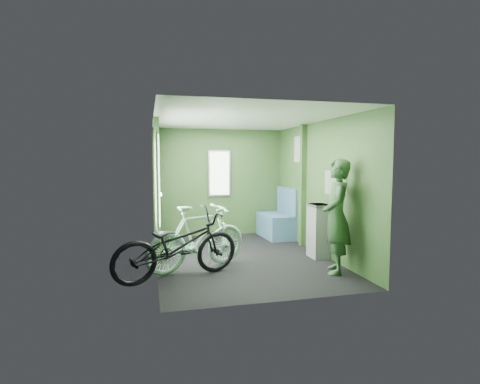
% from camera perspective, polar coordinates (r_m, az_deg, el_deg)
% --- Properties ---
extents(room, '(4.00, 4.02, 2.31)m').
position_cam_1_polar(room, '(6.19, -0.20, 3.04)').
color(room, black).
rests_on(room, ground).
extents(bicycle_black, '(1.96, 1.29, 1.03)m').
position_cam_1_polar(bicycle_black, '(5.34, -9.37, -13.00)').
color(bicycle_black, black).
rests_on(bicycle_black, ground).
extents(bicycle_mint, '(1.76, 1.21, 1.05)m').
position_cam_1_polar(bicycle_mint, '(5.72, -6.32, -11.76)').
color(bicycle_mint, '#94D2A9').
rests_on(bicycle_mint, ground).
extents(passenger, '(0.60, 0.76, 1.65)m').
position_cam_1_polar(passenger, '(5.57, 14.52, -3.60)').
color(passenger, '#2D4F2B').
rests_on(passenger, ground).
extents(waste_box, '(0.27, 0.37, 0.90)m').
position_cam_1_polar(waste_box, '(6.44, 11.85, -5.81)').
color(waste_box, gray).
rests_on(waste_box, ground).
extents(bench_seat, '(0.59, 1.02, 1.05)m').
position_cam_1_polar(bench_seat, '(7.99, 5.72, -4.69)').
color(bench_seat, '#2C445D').
rests_on(bench_seat, ground).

